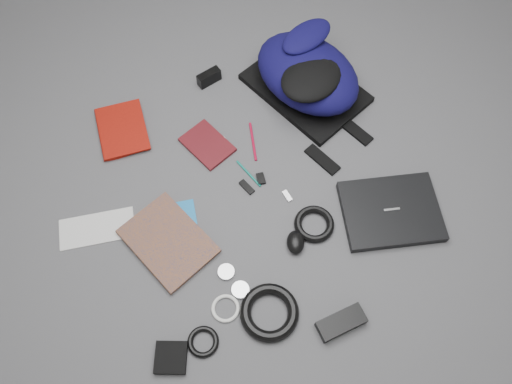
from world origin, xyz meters
name	(u,v)px	position (x,y,z in m)	size (l,w,h in m)	color
ground	(256,195)	(0.00, 0.00, 0.00)	(4.00, 4.00, 0.00)	#4F4F51
backpack	(307,73)	(0.35, 0.33, 0.10)	(0.32, 0.47, 0.20)	black
laptop	(391,211)	(0.38, -0.24, 0.02)	(0.32, 0.25, 0.03)	black
textbook_red	(99,135)	(-0.43, 0.44, 0.01)	(0.17, 0.23, 0.02)	maroon
comic_book	(143,263)	(-0.43, -0.08, 0.01)	(0.21, 0.29, 0.02)	#BC5F0D
envelope	(97,228)	(-0.53, 0.09, 0.00)	(0.24, 0.11, 0.00)	silver
dvd_case	(207,145)	(-0.08, 0.25, 0.01)	(0.13, 0.18, 0.01)	#410C10
compact_camera	(209,77)	(0.03, 0.52, 0.03)	(0.09, 0.03, 0.05)	black
sticker_disc	(217,143)	(-0.04, 0.25, 0.00)	(0.07, 0.07, 0.00)	silver
pen_teal	(249,174)	(0.01, 0.08, 0.00)	(0.01, 0.01, 0.13)	#0C7364
pen_red	(253,141)	(0.07, 0.20, 0.00)	(0.01, 0.01, 0.16)	#AB0D2E
id_badge	(186,213)	(-0.24, 0.03, 0.00)	(0.06, 0.09, 0.00)	#1771B3
usb_black	(247,187)	(-0.02, 0.04, 0.01)	(0.02, 0.06, 0.01)	black
usb_silver	(287,196)	(0.09, -0.05, 0.00)	(0.02, 0.04, 0.01)	silver
key_fob	(261,179)	(0.04, 0.05, 0.01)	(0.03, 0.04, 0.01)	black
mouse	(296,242)	(0.04, -0.22, 0.02)	(0.06, 0.08, 0.04)	black
headphone_left	(226,272)	(-0.20, -0.22, 0.01)	(0.05, 0.05, 0.01)	#B2B1B4
headphone_right	(240,290)	(-0.18, -0.29, 0.01)	(0.06, 0.06, 0.01)	silver
cable_coil	(314,224)	(0.13, -0.18, 0.01)	(0.13, 0.13, 0.03)	black
power_brick	(341,323)	(0.06, -0.50, 0.02)	(0.15, 0.06, 0.04)	black
power_cord_coil	(269,312)	(-0.13, -0.39, 0.02)	(0.18, 0.18, 0.03)	black
pouch	(171,358)	(-0.44, -0.39, 0.01)	(0.09, 0.09, 0.02)	black
earbud_coil	(203,342)	(-0.34, -0.39, 0.01)	(0.09, 0.09, 0.02)	black
white_cable_coil	(226,308)	(-0.24, -0.32, 0.01)	(0.09, 0.09, 0.01)	silver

